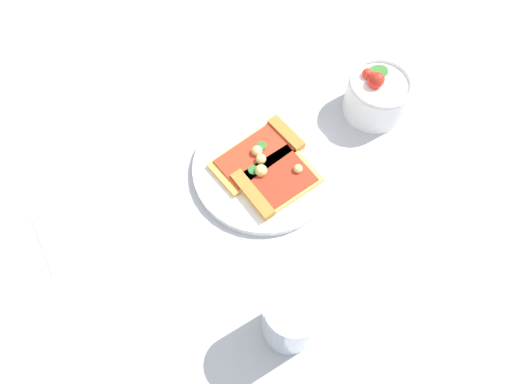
% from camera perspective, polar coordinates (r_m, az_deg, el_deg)
% --- Properties ---
extents(ground_plane, '(2.40, 2.40, 0.00)m').
position_cam_1_polar(ground_plane, '(0.76, 0.89, 0.37)').
color(ground_plane, '#B2B7BC').
rests_on(ground_plane, ground).
extents(plate, '(0.23, 0.23, 0.01)m').
position_cam_1_polar(plate, '(0.77, 1.02, 2.87)').
color(plate, white).
rests_on(plate, ground_plane).
extents(pizza_slice_near, '(0.10, 0.12, 0.03)m').
position_cam_1_polar(pizza_slice_near, '(0.75, 1.97, 1.26)').
color(pizza_slice_near, '#E5B256').
rests_on(pizza_slice_near, plate).
extents(pizza_slice_far, '(0.07, 0.15, 0.02)m').
position_cam_1_polar(pizza_slice_far, '(0.77, 0.62, 4.81)').
color(pizza_slice_far, gold).
rests_on(pizza_slice_far, plate).
extents(salad_bowl, '(0.11, 0.11, 0.09)m').
position_cam_1_polar(salad_bowl, '(0.84, 14.12, 11.38)').
color(salad_bowl, white).
rests_on(salad_bowl, ground_plane).
extents(soda_glass, '(0.07, 0.07, 0.12)m').
position_cam_1_polar(soda_glass, '(0.63, 4.14, -14.88)').
color(soda_glass, silver).
rests_on(soda_glass, ground_plane).
extents(paper_napkin, '(0.13, 0.16, 0.00)m').
position_cam_1_polar(paper_napkin, '(0.78, -19.52, -3.50)').
color(paper_napkin, white).
rests_on(paper_napkin, ground_plane).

